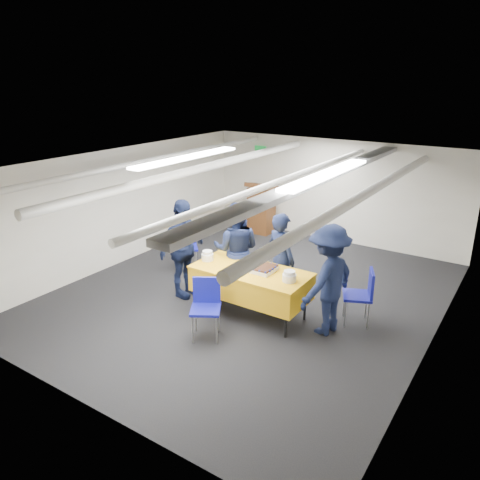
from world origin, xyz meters
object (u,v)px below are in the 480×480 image
object	(u,v)px
chair_right	(363,291)
sailor_d	(328,280)
sailor_b	(236,250)
serving_table	(251,282)
podium	(261,208)
sailor_a	(281,259)
sheet_cake	(259,268)
sailor_c	(182,249)
chair_left	(186,242)
chair_near	(206,302)

from	to	relation	value
chair_right	sailor_d	xyz separation A→B (m)	(-0.36, -0.53, 0.30)
chair_right	sailor_b	world-z (taller)	sailor_b
serving_table	sailor_d	distance (m)	1.24
serving_table	sailor_b	xyz separation A→B (m)	(-0.58, 0.47, 0.27)
podium	chair_right	xyz separation A→B (m)	(3.56, -2.94, -0.08)
serving_table	sailor_a	distance (m)	0.67
sheet_cake	sailor_d	distance (m)	1.09
serving_table	sailor_b	bearing A→B (deg)	140.95
sailor_c	serving_table	bearing A→B (deg)	-86.63
podium	sailor_b	world-z (taller)	sailor_b
chair_right	sailor_b	xyz separation A→B (m)	(-2.15, -0.24, 0.30)
serving_table	chair_right	xyz separation A→B (m)	(1.56, 0.71, -0.03)
sailor_d	sheet_cake	bearing A→B (deg)	-71.92
sheet_cake	chair_right	world-z (taller)	chair_right
sailor_c	chair_right	bearing A→B (deg)	-73.74
chair_left	sailor_d	xyz separation A→B (m)	(3.29, -0.76, 0.30)
podium	chair_left	xyz separation A→B (m)	(-0.10, -2.71, -0.08)
sheet_cake	chair_right	size ratio (longest dim) A/B	0.57
podium	sailor_a	size ratio (longest dim) A/B	0.80
serving_table	podium	xyz separation A→B (m)	(-1.99, 3.65, 0.05)
sailor_a	sailor_c	world-z (taller)	sailor_c
chair_left	sailor_c	size ratio (longest dim) A/B	0.51
chair_near	sailor_d	size ratio (longest dim) A/B	0.52
serving_table	chair_right	size ratio (longest dim) A/B	2.11
chair_right	sailor_c	distance (m)	3.02
sailor_c	sheet_cake	bearing A→B (deg)	-84.30
chair_right	chair_left	distance (m)	3.66
podium	sailor_b	distance (m)	3.48
serving_table	chair_right	distance (m)	1.72
sheet_cake	chair_near	distance (m)	1.03
sheet_cake	chair_right	bearing A→B (deg)	24.09
chair_near	chair_left	world-z (taller)	same
chair_right	sailor_c	size ratio (longest dim) A/B	0.51
sailor_a	chair_near	bearing A→B (deg)	93.40
sheet_cake	sailor_d	xyz separation A→B (m)	(1.08, 0.12, 0.02)
sheet_cake	sailor_a	world-z (taller)	sailor_a
sheet_cake	chair_near	size ratio (longest dim) A/B	0.57
chair_near	sailor_c	bearing A→B (deg)	143.45
serving_table	sailor_b	world-z (taller)	sailor_b
sailor_a	sailor_d	xyz separation A→B (m)	(1.00, -0.42, 0.05)
chair_left	sailor_d	world-z (taller)	sailor_d
sailor_a	sailor_d	bearing A→B (deg)	176.11
chair_right	sailor_a	distance (m)	1.39
chair_left	sheet_cake	bearing A→B (deg)	-21.70
sailor_c	sailor_d	size ratio (longest dim) A/B	1.03
sailor_c	chair_near	bearing A→B (deg)	-124.66
chair_near	sailor_b	world-z (taller)	sailor_b
chair_left	sailor_c	world-z (taller)	sailor_c
serving_table	sailor_c	size ratio (longest dim) A/B	1.08
chair_right	chair_left	world-z (taller)	same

